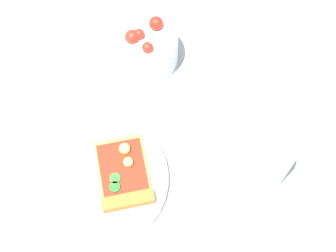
% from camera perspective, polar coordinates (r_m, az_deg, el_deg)
% --- Properties ---
extents(ground_plane, '(2.40, 2.40, 0.00)m').
position_cam_1_polar(ground_plane, '(0.77, -8.06, -5.14)').
color(ground_plane, '#B2B7BC').
rests_on(ground_plane, ground).
extents(plate, '(0.22, 0.22, 0.01)m').
position_cam_1_polar(plate, '(0.76, -8.53, -6.47)').
color(plate, white).
rests_on(plate, ground_plane).
extents(pizza_slice_main, '(0.13, 0.09, 0.03)m').
position_cam_1_polar(pizza_slice_main, '(0.74, -5.38, -6.14)').
color(pizza_slice_main, '#E5B256').
rests_on(pizza_slice_main, plate).
extents(salad_bowl, '(0.11, 0.11, 0.08)m').
position_cam_1_polar(salad_bowl, '(0.83, -2.78, 9.66)').
color(salad_bowl, white).
rests_on(salad_bowl, ground_plane).
extents(soda_glass, '(0.07, 0.07, 0.11)m').
position_cam_1_polar(soda_glass, '(0.72, 12.05, -3.99)').
color(soda_glass, silver).
rests_on(soda_glass, ground_plane).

